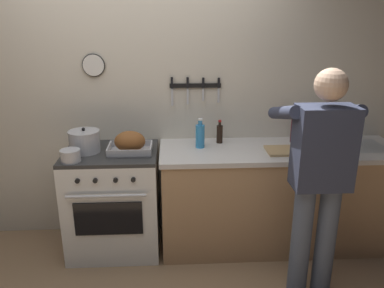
# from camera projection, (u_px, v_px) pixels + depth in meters

# --- Properties ---
(wall_back) EXTENTS (6.00, 0.13, 2.60)m
(wall_back) POSITION_uv_depth(u_px,v_px,m) (139.00, 94.00, 3.41)
(wall_back) COLOR beige
(wall_back) RESTS_ON ground
(counter_block) EXTENTS (2.03, 0.65, 0.90)m
(counter_block) POSITION_uv_depth(u_px,v_px,m) (278.00, 196.00, 3.40)
(counter_block) COLOR tan
(counter_block) RESTS_ON ground
(stove) EXTENTS (0.76, 0.67, 0.90)m
(stove) POSITION_uv_depth(u_px,v_px,m) (114.00, 200.00, 3.33)
(stove) COLOR white
(stove) RESTS_ON ground
(person_cook) EXTENTS (0.51, 0.63, 1.66)m
(person_cook) POSITION_uv_depth(u_px,v_px,m) (320.00, 173.00, 2.62)
(person_cook) COLOR #4C566B
(person_cook) RESTS_ON ground
(roasting_pan) EXTENTS (0.35, 0.26, 0.18)m
(roasting_pan) POSITION_uv_depth(u_px,v_px,m) (130.00, 143.00, 3.13)
(roasting_pan) COLOR #B7B7BC
(roasting_pan) RESTS_ON stove
(stock_pot) EXTENTS (0.25, 0.25, 0.21)m
(stock_pot) POSITION_uv_depth(u_px,v_px,m) (85.00, 141.00, 3.15)
(stock_pot) COLOR #B7B7BC
(stock_pot) RESTS_ON stove
(saucepan) EXTENTS (0.15, 0.15, 0.09)m
(saucepan) POSITION_uv_depth(u_px,v_px,m) (70.00, 156.00, 2.95)
(saucepan) COLOR #B7B7BC
(saucepan) RESTS_ON stove
(cutting_board) EXTENTS (0.36, 0.24, 0.02)m
(cutting_board) POSITION_uv_depth(u_px,v_px,m) (288.00, 151.00, 3.17)
(cutting_board) COLOR tan
(cutting_board) RESTS_ON counter_block
(bottle_wine_red) EXTENTS (0.07, 0.07, 0.32)m
(bottle_wine_red) POSITION_uv_depth(u_px,v_px,m) (295.00, 127.00, 3.37)
(bottle_wine_red) COLOR #47141E
(bottle_wine_red) RESTS_ON counter_block
(bottle_soy_sauce) EXTENTS (0.05, 0.05, 0.20)m
(bottle_soy_sauce) POSITION_uv_depth(u_px,v_px,m) (220.00, 133.00, 3.37)
(bottle_soy_sauce) COLOR black
(bottle_soy_sauce) RESTS_ON counter_block
(bottle_dish_soap) EXTENTS (0.08, 0.08, 0.25)m
(bottle_dish_soap) POSITION_uv_depth(u_px,v_px,m) (200.00, 135.00, 3.25)
(bottle_dish_soap) COLOR #338CCC
(bottle_dish_soap) RESTS_ON counter_block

